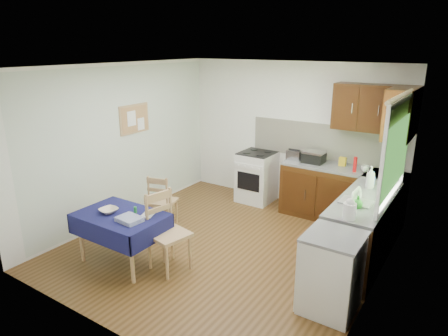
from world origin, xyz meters
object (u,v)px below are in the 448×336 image
Objects in this scene: sandwich_press at (314,157)px; chair_near at (166,229)px; dish_rack at (356,201)px; dining_table at (121,222)px; kettle at (350,210)px; chair_far at (162,200)px; toaster at (294,155)px.

chair_near is at bearing -125.20° from sandwich_press.
dish_rack is (1.08, -1.38, -0.07)m from sandwich_press.
dining_table is 3.26m from sandwich_press.
chair_far is at bearing 177.66° from kettle.
sandwich_press is at bearing 11.45° from toaster.
sandwich_press reaches higher than chair_far.
dining_table is at bearing -159.45° from kettle.
chair_far is 2.96m from kettle.
toaster is at bearing 59.64° from dining_table.
toaster is 0.34m from sandwich_press.
chair_near is 2.84m from sandwich_press.
dining_table is 3.02× the size of dish_rack.
chair_near is 2.38m from dish_rack.
chair_far is 3.56× the size of toaster.
chair_near reaches higher than dining_table.
dining_table is 3.09m from toaster.
chair_far is 1.24m from chair_near.
chair_far is (-0.29, 1.10, -0.13)m from dining_table.
kettle reaches higher than sandwich_press.
chair_near is at bearing -95.57° from toaster.
dining_table is at bearing 122.77° from chair_near.
sandwich_press reaches higher than dish_rack.
dish_rack is at bearing 97.26° from kettle.
chair_far is 2.55× the size of sandwich_press.
kettle is at bearing 11.78° from dining_table.
chair_far reaches higher than dining_table.
chair_near is (0.58, 0.22, -0.04)m from dining_table.
kettle reaches higher than toaster.
dish_rack is (1.42, -1.35, -0.06)m from toaster.
kettle is (2.04, 0.76, 0.47)m from chair_near.
chair_near is at bearing -132.28° from dish_rack.
toaster is 0.64× the size of dish_rack.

